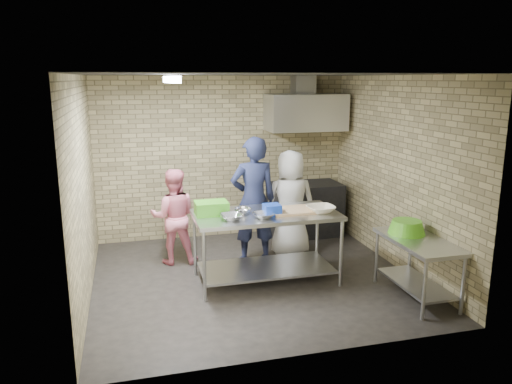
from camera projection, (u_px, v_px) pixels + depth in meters
floor at (253, 278)px, 6.75m from camera, size 4.20×4.20×0.00m
ceiling at (252, 74)px, 6.14m from camera, size 4.20×4.20×0.00m
back_wall at (223, 158)px, 8.33m from camera, size 4.20×0.06×2.70m
front_wall at (306, 223)px, 4.56m from camera, size 4.20×0.06×2.70m
left_wall at (83, 190)px, 5.93m from camera, size 0.06×4.00×2.70m
right_wall at (397, 173)px, 6.97m from camera, size 0.06×4.00×2.70m
prep_table at (266, 247)px, 6.56m from camera, size 1.88×0.94×0.94m
side_counter at (417, 269)px, 6.07m from camera, size 0.60×1.20×0.75m
stove at (305, 209)px, 8.54m from camera, size 1.20×0.70×0.90m
range_hood at (306, 112)px, 8.22m from camera, size 1.30×0.60×0.60m
hood_duct at (303, 85)px, 8.26m from camera, size 0.35×0.30×0.30m
wall_shelf at (318, 122)px, 8.51m from camera, size 0.80×0.20×0.04m
fluorescent_fixture at (171, 79)px, 5.91m from camera, size 0.10×1.25×0.08m
green_crate at (211, 208)px, 6.37m from camera, size 0.42×0.31×0.17m
blue_tub at (272, 210)px, 6.36m from camera, size 0.21×0.21×0.14m
cutting_board at (292, 210)px, 6.52m from camera, size 0.57×0.44×0.03m
mixing_bowl_a at (232, 217)px, 6.13m from camera, size 0.31×0.31×0.07m
mixing_bowl_b at (243, 211)px, 6.42m from camera, size 0.24×0.24×0.07m
mixing_bowl_c at (263, 215)px, 6.21m from camera, size 0.29×0.29×0.07m
ceramic_bowl at (321, 209)px, 6.48m from camera, size 0.38×0.38×0.09m
green_basin at (407, 227)px, 6.20m from camera, size 0.46×0.46×0.17m
bottle_red at (305, 116)px, 8.42m from camera, size 0.07×0.07×0.18m
bottle_green at (326, 116)px, 8.53m from camera, size 0.06×0.06×0.15m
man_navy at (253, 200)px, 7.21m from camera, size 0.68×0.45×1.85m
woman_pink at (174, 217)px, 7.17m from camera, size 0.75×0.62×1.40m
woman_white at (290, 203)px, 7.49m from camera, size 0.81×0.55×1.62m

